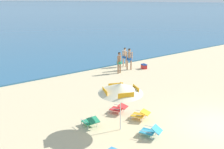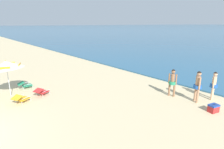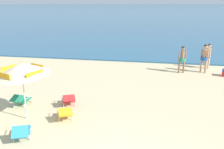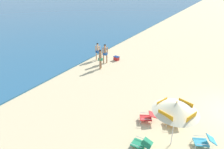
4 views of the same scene
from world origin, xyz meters
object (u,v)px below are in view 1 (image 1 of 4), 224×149
(lounge_chair_beside_umbrella, at_px, (151,131))
(person_standing_near_shore, at_px, (129,57))
(lounge_chair_under_umbrella, at_px, (119,108))
(person_wading_in, at_px, (119,61))
(beach_umbrella_striped_main, at_px, (121,88))
(cooler_box, at_px, (144,66))
(lounge_chair_spare_folded, at_px, (141,114))
(lounge_chair_facing_sea, at_px, (91,121))
(person_standing_beside, at_px, (125,56))

(lounge_chair_beside_umbrella, xyz_separation_m, person_standing_near_shore, (7.11, 9.11, 0.76))
(lounge_chair_under_umbrella, bearing_deg, person_wading_in, 49.25)
(beach_umbrella_striped_main, bearing_deg, cooler_box, 39.24)
(beach_umbrella_striped_main, xyz_separation_m, lounge_chair_spare_folded, (1.48, 0.20, -1.68))
(person_standing_near_shore, height_order, cooler_box, person_standing_near_shore)
(lounge_chair_facing_sea, relative_size, cooler_box, 1.60)
(lounge_chair_spare_folded, bearing_deg, cooler_box, 43.61)
(lounge_chair_facing_sea, height_order, lounge_chair_spare_folded, lounge_chair_facing_sea)
(person_standing_near_shore, distance_m, cooler_box, 1.54)
(lounge_chair_beside_umbrella, bearing_deg, person_wading_in, 56.80)
(beach_umbrella_striped_main, distance_m, person_standing_near_shore, 10.99)
(person_standing_near_shore, bearing_deg, lounge_chair_spare_folded, -129.28)
(lounge_chair_spare_folded, bearing_deg, person_wading_in, 56.28)
(lounge_chair_under_umbrella, xyz_separation_m, person_wading_in, (5.18, 6.01, 0.69))
(lounge_chair_beside_umbrella, xyz_separation_m, person_standing_beside, (7.55, 10.17, 0.69))
(lounge_chair_beside_umbrella, height_order, cooler_box, lounge_chair_beside_umbrella)
(person_wading_in, bearing_deg, lounge_chair_beside_umbrella, -123.20)
(person_standing_beside, bearing_deg, beach_umbrella_striped_main, -132.56)
(lounge_chair_facing_sea, relative_size, person_wading_in, 0.54)
(lounge_chair_spare_folded, height_order, cooler_box, lounge_chair_spare_folded)
(lounge_chair_facing_sea, xyz_separation_m, person_standing_beside, (9.00, 7.78, 0.68))
(person_standing_beside, relative_size, cooler_box, 2.93)
(lounge_chair_beside_umbrella, distance_m, person_wading_in, 10.52)
(lounge_chair_facing_sea, relative_size, person_standing_near_shore, 0.51)
(lounge_chair_spare_folded, distance_m, cooler_box, 10.18)
(cooler_box, bearing_deg, lounge_chair_facing_sea, -147.67)
(lounge_chair_beside_umbrella, distance_m, lounge_chair_spare_folded, 1.76)
(beach_umbrella_striped_main, distance_m, person_standing_beside, 12.07)
(lounge_chair_beside_umbrella, relative_size, lounge_chair_spare_folded, 1.02)
(lounge_chair_beside_umbrella, distance_m, person_standing_near_shore, 11.58)
(beach_umbrella_striped_main, distance_m, lounge_chair_spare_folded, 2.25)
(beach_umbrella_striped_main, bearing_deg, person_standing_near_shore, 45.40)
(beach_umbrella_striped_main, height_order, lounge_chair_facing_sea, beach_umbrella_striped_main)
(person_wading_in, bearing_deg, lounge_chair_under_umbrella, -130.75)
(lounge_chair_facing_sea, bearing_deg, lounge_chair_spare_folded, -20.46)
(beach_umbrella_striped_main, relative_size, lounge_chair_spare_folded, 2.73)
(beach_umbrella_striped_main, relative_size, person_standing_beside, 1.66)
(lounge_chair_under_umbrella, height_order, person_standing_near_shore, person_standing_near_shore)
(person_standing_beside, bearing_deg, person_wading_in, -142.53)
(beach_umbrella_striped_main, relative_size, lounge_chair_beside_umbrella, 2.68)
(person_standing_near_shore, bearing_deg, beach_umbrella_striped_main, -134.60)
(lounge_chair_beside_umbrella, height_order, lounge_chair_spare_folded, lounge_chair_beside_umbrella)
(cooler_box, bearing_deg, person_wading_in, 174.42)
(lounge_chair_spare_folded, distance_m, person_standing_near_shore, 9.84)
(lounge_chair_facing_sea, distance_m, lounge_chair_spare_folded, 2.50)
(beach_umbrella_striped_main, height_order, person_standing_near_shore, beach_umbrella_striped_main)
(lounge_chair_under_umbrella, relative_size, person_standing_near_shore, 0.56)
(lounge_chair_spare_folded, relative_size, person_standing_beside, 0.61)
(lounge_chair_facing_sea, relative_size, lounge_chair_spare_folded, 0.90)
(lounge_chair_facing_sea, relative_size, person_standing_beside, 0.55)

